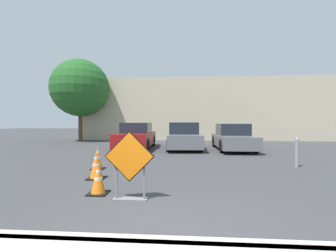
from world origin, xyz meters
The scene contains 12 objects.
ground_plane centered at (0.00, 10.00, 0.00)m, with size 96.00×96.00×0.00m, color #3D3D3F.
curb_lip centered at (0.00, 0.00, 0.07)m, with size 29.94×0.20×0.14m.
road_closed_sign centered at (-0.99, 1.67, 0.72)m, with size 0.97×0.20×1.33m.
traffic_cone_nearest centered at (-1.74, 2.00, 0.31)m, with size 0.40×0.40×0.64m.
traffic_cone_second centered at (-2.27, 3.24, 0.37)m, with size 0.45×0.45×0.75m.
traffic_cone_third centered at (-2.71, 4.44, 0.36)m, with size 0.38×0.38×0.74m.
parked_car_nearest centered at (-2.73, 10.46, 0.69)m, with size 1.91×4.66×1.50m.
parked_car_second centered at (0.00, 10.25, 0.69)m, with size 2.05×4.17×1.51m.
parked_car_third centered at (2.74, 10.12, 0.67)m, with size 1.83×4.53×1.44m.
bollard_nearest centered at (3.82, 5.23, 0.52)m, with size 0.12×0.12×0.99m.
building_facade_backdrop centered at (2.06, 18.90, 2.69)m, with size 22.08×5.00×5.38m.
street_tree_behind_lot centered at (-8.39, 15.18, 4.33)m, with size 4.62×4.62×6.64m.
Camera 1 is at (0.05, -2.55, 1.48)m, focal length 24.00 mm.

